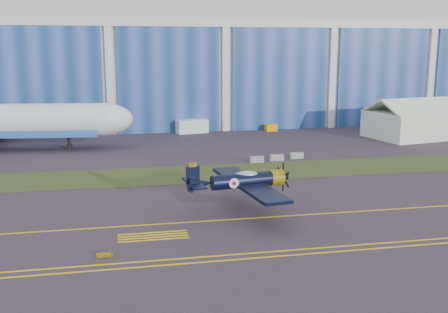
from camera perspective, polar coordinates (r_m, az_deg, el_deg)
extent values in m
plane|color=#382E3A|center=(57.34, 10.04, -4.58)|extent=(260.00, 260.00, 0.00)
cube|color=#475128|center=(70.13, 5.91, -1.48)|extent=(260.00, 10.00, 0.02)
cube|color=silver|center=(124.90, -1.94, 11.20)|extent=(220.00, 45.00, 30.00)
cube|color=navy|center=(102.63, 0.18, 8.34)|extent=(220.00, 0.60, 20.00)
cube|color=silver|center=(102.54, 0.19, 14.26)|extent=(220.00, 0.70, 1.20)
cube|color=yellow|center=(52.92, 12.00, -6.02)|extent=(200.00, 0.20, 0.02)
cube|color=yellow|center=(44.86, 16.82, -9.51)|extent=(80.00, 0.20, 0.02)
cube|color=yellow|center=(45.68, 16.23, -9.09)|extent=(80.00, 0.20, 0.02)
cube|color=yellow|center=(42.24, -12.88, -10.40)|extent=(1.20, 0.15, 0.35)
cube|color=#C9F2F0|center=(101.00, -3.50, 3.30)|extent=(6.32, 3.59, 2.58)
cube|color=#EBB300|center=(103.91, 5.14, 3.15)|extent=(2.34, 1.57, 1.31)
cube|color=gray|center=(74.46, 3.59, -0.33)|extent=(2.02, 0.68, 0.90)
cube|color=gray|center=(75.94, 5.77, -0.13)|extent=(2.02, 0.68, 0.90)
cube|color=gray|center=(77.82, 7.91, 0.10)|extent=(2.04, 0.74, 0.90)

